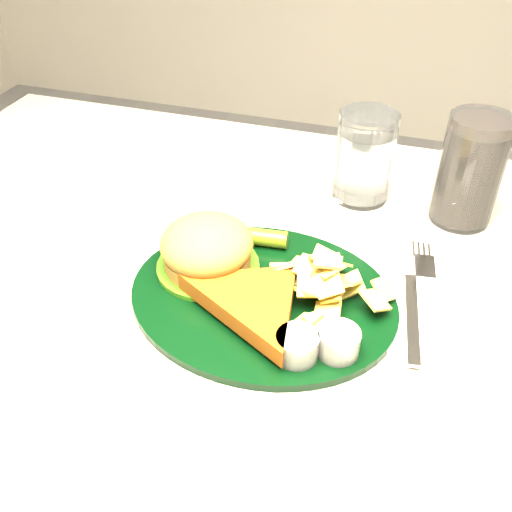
{
  "coord_description": "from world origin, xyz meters",
  "views": [
    {
      "loc": [
        0.18,
        -0.53,
        1.21
      ],
      "look_at": [
        0.02,
        -0.03,
        0.8
      ],
      "focal_mm": 40.0,
      "sensor_mm": 36.0,
      "label": 1
    }
  ],
  "objects_px": {
    "dinner_plate": "(263,277)",
    "fork_napkin": "(413,311)",
    "table": "(249,441)",
    "cola_glass": "(470,171)",
    "water_glass": "(364,157)"
  },
  "relations": [
    {
      "from": "table",
      "to": "cola_glass",
      "type": "relative_size",
      "value": 7.78
    },
    {
      "from": "water_glass",
      "to": "fork_napkin",
      "type": "xyz_separation_m",
      "value": [
        0.1,
        -0.24,
        -0.06
      ]
    },
    {
      "from": "cola_glass",
      "to": "fork_napkin",
      "type": "bearing_deg",
      "value": -101.26
    },
    {
      "from": "water_glass",
      "to": "fork_napkin",
      "type": "relative_size",
      "value": 0.69
    },
    {
      "from": "dinner_plate",
      "to": "cola_glass",
      "type": "relative_size",
      "value": 2.07
    },
    {
      "from": "table",
      "to": "water_glass",
      "type": "bearing_deg",
      "value": 63.09
    },
    {
      "from": "table",
      "to": "cola_glass",
      "type": "bearing_deg",
      "value": 38.13
    },
    {
      "from": "water_glass",
      "to": "fork_napkin",
      "type": "distance_m",
      "value": 0.26
    },
    {
      "from": "dinner_plate",
      "to": "water_glass",
      "type": "bearing_deg",
      "value": 78.58
    },
    {
      "from": "dinner_plate",
      "to": "fork_napkin",
      "type": "bearing_deg",
      "value": 13.09
    },
    {
      "from": "fork_napkin",
      "to": "dinner_plate",
      "type": "bearing_deg",
      "value": -177.69
    },
    {
      "from": "water_glass",
      "to": "cola_glass",
      "type": "distance_m",
      "value": 0.15
    },
    {
      "from": "table",
      "to": "fork_napkin",
      "type": "bearing_deg",
      "value": -6.04
    },
    {
      "from": "table",
      "to": "fork_napkin",
      "type": "height_order",
      "value": "fork_napkin"
    },
    {
      "from": "cola_glass",
      "to": "fork_napkin",
      "type": "xyz_separation_m",
      "value": [
        -0.04,
        -0.22,
        -0.07
      ]
    }
  ]
}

